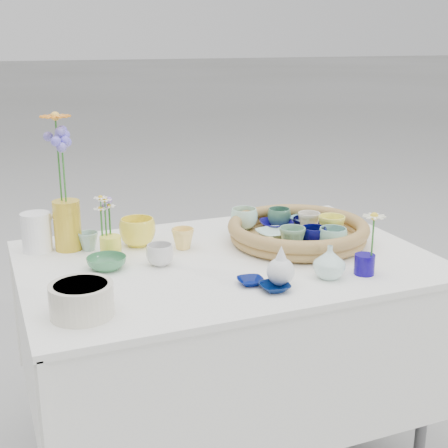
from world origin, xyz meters
name	(u,v)px	position (x,y,z in m)	size (l,w,h in m)	color
wicker_tray	(298,232)	(0.28, 0.05, 0.80)	(0.47, 0.47, 0.08)	olive
tray_ceramic_0	(277,225)	(0.26, 0.16, 0.80)	(0.12, 0.12, 0.03)	#100C68
tray_ceramic_1	(310,224)	(0.37, 0.12, 0.80)	(0.12, 0.12, 0.04)	black
tray_ceramic_2	(331,228)	(0.37, -0.02, 0.82)	(0.09, 0.09, 0.08)	#EBE54E
tray_ceramic_3	(300,239)	(0.26, 0.00, 0.80)	(0.10, 0.10, 0.03)	#3A824F
tray_ceramic_4	(292,239)	(0.20, -0.06, 0.82)	(0.08, 0.08, 0.08)	slate
tray_ceramic_5	(273,234)	(0.20, 0.07, 0.80)	(0.11, 0.11, 0.03)	#ADD2C2
tray_ceramic_6	(244,219)	(0.15, 0.21, 0.82)	(0.09, 0.09, 0.07)	#B0E1CC
tray_ceramic_7	(309,223)	(0.34, 0.08, 0.82)	(0.08, 0.08, 0.07)	beige
tray_ceramic_8	(301,221)	(0.37, 0.19, 0.80)	(0.08, 0.08, 0.02)	#90DDF5
tray_ceramic_9	(313,237)	(0.28, -0.06, 0.82)	(0.09, 0.09, 0.07)	#05064C
tray_ceramic_10	(263,245)	(0.12, -0.01, 0.80)	(0.10, 0.10, 0.02)	#F9D46F
tray_ceramic_11	(333,239)	(0.32, -0.10, 0.82)	(0.09, 0.09, 0.07)	#84BEAA
tray_ceramic_12	(279,217)	(0.28, 0.19, 0.82)	(0.08, 0.08, 0.07)	#3B6E53
loose_ceramic_0	(137,232)	(-0.23, 0.22, 0.81)	(0.12, 0.12, 0.09)	yellow
loose_ceramic_1	(183,239)	(-0.10, 0.13, 0.80)	(0.07, 0.07, 0.07)	#FCD369
loose_ceramic_2	(107,263)	(-0.37, 0.04, 0.78)	(0.12, 0.12, 0.04)	#3A7A4D
loose_ceramic_3	(160,255)	(-0.21, 0.01, 0.80)	(0.08, 0.08, 0.07)	silver
loose_ceramic_4	(250,281)	(-0.02, -0.23, 0.77)	(0.07, 0.07, 0.02)	#010E57
loose_ceramic_5	(88,241)	(-0.39, 0.24, 0.80)	(0.06, 0.06, 0.06)	#8EB5A8
loose_ceramic_6	(275,287)	(0.02, -0.30, 0.78)	(0.08, 0.08, 0.02)	#03133F
fluted_bowl	(82,300)	(-0.49, -0.26, 0.81)	(0.16, 0.16, 0.08)	beige
bud_vase_paleblue	(281,265)	(0.06, -0.26, 0.83)	(0.08, 0.08, 0.12)	silver
bud_vase_seafoam	(329,262)	(0.21, -0.27, 0.81)	(0.09, 0.09, 0.10)	silver
bud_vase_cobalt	(364,264)	(0.32, -0.28, 0.79)	(0.06, 0.06, 0.06)	#0F0370
single_daisy	(373,236)	(0.33, -0.29, 0.88)	(0.08, 0.08, 0.14)	white
tall_vase_yellow	(67,225)	(-0.45, 0.27, 0.85)	(0.09, 0.09, 0.16)	gold
gerbera	(59,159)	(-0.46, 0.28, 1.06)	(0.11, 0.11, 0.29)	orange
hydrangea	(64,171)	(-0.45, 0.26, 1.03)	(0.08, 0.08, 0.27)	#7266C4
white_pitcher	(37,232)	(-0.54, 0.29, 0.83)	(0.13, 0.10, 0.13)	white
daisy_cup	(111,247)	(-0.34, 0.13, 0.80)	(0.07, 0.07, 0.07)	#FFF443
daisy_posy	(105,216)	(-0.35, 0.14, 0.90)	(0.07, 0.07, 0.13)	white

